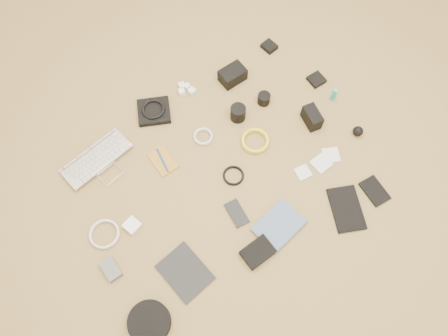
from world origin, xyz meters
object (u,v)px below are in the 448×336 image
tablet (185,272)px  paperback (292,238)px  dslr_camera (233,75)px  phone (237,213)px  laptop (103,166)px  headphone_case (149,322)px

tablet → paperback: bearing=-24.3°
dslr_camera → phone: size_ratio=1.02×
tablet → phone: size_ratio=1.69×
laptop → phone: bearing=-63.8°
paperback → dslr_camera: bearing=-27.1°
paperback → headphone_case: bearing=76.6°
tablet → paperback: 0.49m
tablet → paperback: paperback is taller
laptop → paperback: 0.93m
phone → laptop: bearing=131.3°
dslr_camera → paperback: (-0.24, -0.85, -0.03)m
laptop → phone: size_ratio=2.68×
phone → paperback: bearing=-54.2°
paperback → phone: bearing=20.6°
tablet → phone: 0.34m
tablet → dslr_camera: bearing=36.2°
phone → headphone_case: size_ratio=0.73×
paperback → tablet: bearing=63.9°
dslr_camera → phone: bearing=-125.1°
dslr_camera → tablet: bearing=-138.1°
dslr_camera → headphone_case: size_ratio=0.74×
laptop → phone: (0.40, -0.53, -0.01)m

